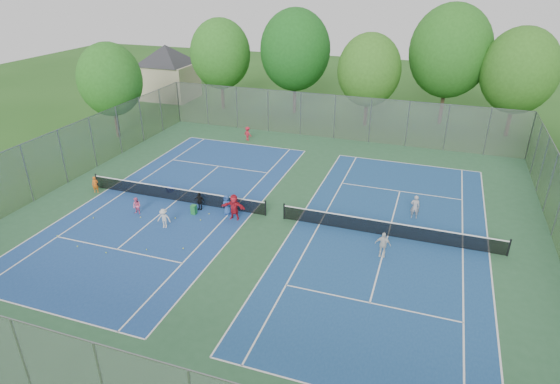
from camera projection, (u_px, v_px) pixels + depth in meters
The scene contains 36 objects.
ground at pixel (275, 217), 29.28m from camera, with size 120.00×120.00×0.00m, color #24531A.
court_pad at pixel (275, 217), 29.28m from camera, with size 32.00×32.00×0.01m, color #295735.
court_left at pixel (177, 201), 31.34m from camera, with size 10.97×23.77×0.01m, color navy.
court_right at pixel (388, 236), 27.20m from camera, with size 10.97×23.77×0.01m, color navy.
net_left at pixel (176, 195), 31.15m from camera, with size 12.87×0.10×0.91m, color black.
net_right at pixel (389, 229), 27.01m from camera, with size 12.87×0.10×0.91m, color black.
fence_north at pixel (335, 117), 42.05m from camera, with size 32.00×0.10×4.00m, color gray.
fence_west at pixel (63, 157), 33.15m from camera, with size 32.00×0.10×4.00m, color gray.
house at pixel (167, 62), 54.42m from camera, with size 11.03×11.03×7.30m.
tree_nw at pixel (220, 54), 49.63m from camera, with size 6.40×6.40×9.58m.
tree_nl at pixel (295, 50), 47.83m from camera, with size 7.20×7.20×10.69m.
tree_nc at pixel (369, 70), 44.25m from camera, with size 6.00×6.00×8.85m.
tree_nr at pixel (450, 51), 44.02m from camera, with size 7.60×7.60×11.42m.
tree_ne at pixel (520, 71), 41.01m from camera, with size 6.60×6.60×9.77m.
tree_side_w at pixel (110, 80), 41.16m from camera, with size 5.60×5.60×8.47m.
ball_crate at pixel (170, 189), 32.58m from camera, with size 0.39×0.39×0.33m, color blue.
ball_hopper at pixel (194, 210), 29.53m from camera, with size 0.32×0.32×0.62m, color #258838.
student_a at pixel (95, 185), 32.28m from camera, with size 0.43×0.28×1.17m, color orange.
student_b at pixel (137, 206), 29.43m from camera, with size 0.55×0.43×1.12m, color #FF6393.
student_c at pixel (164, 218), 27.84m from camera, with size 0.81×0.46×1.25m, color beige.
student_d at pixel (199, 201), 29.96m from camera, with size 0.71×0.29×1.21m, color black.
student_e at pixel (227, 205), 29.37m from camera, with size 0.64×0.42×1.32m, color #294E96.
student_f at pixel (234, 207), 28.71m from camera, with size 1.56×0.50×1.68m, color red.
child_far_baseline at pixel (248, 134), 42.13m from camera, with size 0.82×0.47×1.27m, color red.
instructor at pixel (415, 207), 28.85m from camera, with size 0.57×0.37×1.56m, color #98999B.
teen_court_b at pixel (383, 244), 25.02m from camera, with size 0.85×0.35×1.45m, color silver.
tennis_ball_0 at pixel (93, 218), 29.09m from camera, with size 0.07×0.07×0.07m, color #CDDC33.
tennis_ball_1 at pixel (77, 247), 26.12m from camera, with size 0.07×0.07×0.07m, color #C1E134.
tennis_ball_2 at pixel (183, 249), 25.92m from camera, with size 0.07×0.07×0.07m, color #DCEA36.
tennis_ball_3 at pixel (106, 253), 25.54m from camera, with size 0.07×0.07×0.07m, color #AFD030.
tennis_ball_4 at pixel (200, 220), 28.84m from camera, with size 0.07×0.07×0.07m, color #B5D030.
tennis_ball_5 at pixel (141, 218), 29.17m from camera, with size 0.07×0.07×0.07m, color #EBF037.
tennis_ball_6 at pixel (209, 214), 29.59m from camera, with size 0.07×0.07×0.07m, color #C5D130.
tennis_ball_7 at pixel (175, 218), 29.08m from camera, with size 0.07×0.07×0.07m, color #CADA32.
tennis_ball_8 at pixel (57, 236), 27.15m from camera, with size 0.07×0.07×0.07m, color #A9CF30.
tennis_ball_9 at pixel (147, 250), 25.81m from camera, with size 0.07×0.07×0.07m, color #B3CD2F.
Camera 1 is at (8.76, -24.20, 14.06)m, focal length 30.00 mm.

